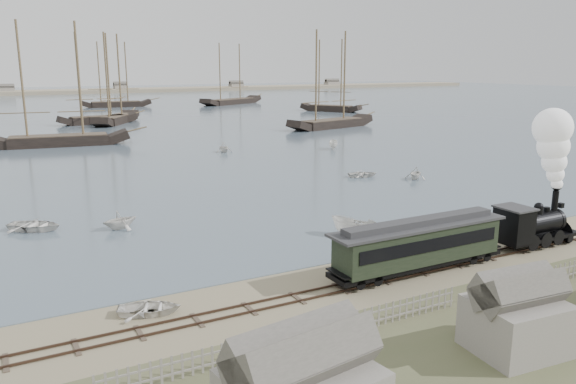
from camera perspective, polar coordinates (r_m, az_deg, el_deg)
name	(u,v)px	position (r m, az deg, el deg)	size (l,w,h in m)	color
ground	(337,275)	(36.16, 5.00, -8.42)	(600.00, 600.00, 0.00)	gray
harbor_water	(49,106)	(199.38, -23.11, 8.07)	(600.00, 336.00, 0.06)	#4A5B6A
rail_track	(355,285)	(34.62, 6.84, -9.39)	(120.00, 1.80, 0.16)	#3E2C22
picket_fence_west	(303,347)	(27.63, 1.54, -15.42)	(19.00, 0.10, 1.20)	gray
picket_fence_east	(571,279)	(39.57, 26.81, -7.91)	(15.00, 0.10, 1.20)	gray
shed_mid	(513,350)	(29.27, 21.92, -14.71)	(4.00, 3.50, 3.60)	gray
far_spit	(30,94)	(279.01, -24.76, 8.99)	(500.00, 20.00, 1.80)	tan
locomotive	(550,186)	(45.06, 25.06, 0.59)	(7.77, 2.90, 9.68)	black
passenger_coach	(419,243)	(36.84, 13.16, -5.07)	(12.71, 2.45, 3.09)	black
beached_dinghy	(149,308)	(31.53, -13.89, -11.38)	(3.35, 2.39, 0.69)	silver
rowboat_0	(35,225)	(49.39, -24.35, -3.09)	(4.25, 3.04, 0.88)	silver
rowboat_1	(120,220)	(47.39, -16.72, -2.71)	(2.88, 2.49, 1.52)	silver
rowboat_2	(354,227)	(43.79, 6.68, -3.56)	(3.76, 1.41, 1.45)	silver
rowboat_3	(363,174)	(67.01, 7.60, 1.83)	(3.48, 2.49, 0.72)	silver
rowboat_4	(416,173)	(66.73, 12.83, 1.90)	(2.76, 2.38, 1.45)	silver
rowboat_5	(333,145)	(88.67, 4.61, 4.80)	(3.53, 1.33, 1.36)	silver
rowboat_7	(224,147)	(85.83, -6.53, 4.54)	(2.88, 2.49, 1.52)	silver
schooner_2	(54,84)	(98.79, -22.68, 10.12)	(22.01, 5.08, 20.00)	black
schooner_3	(114,78)	(133.54, -17.28, 10.98)	(20.41, 4.71, 20.00)	black
schooner_4	(332,79)	(118.63, 4.50, 11.34)	(21.94, 5.06, 20.00)	black
schooner_5	(331,75)	(160.62, 4.42, 11.72)	(17.81, 4.11, 20.00)	black
schooner_8	(114,74)	(185.21, -17.24, 11.34)	(21.20, 4.89, 20.00)	black
schooner_9	(231,74)	(191.41, -5.81, 11.87)	(26.05, 6.01, 20.00)	black
schooner_10	(95,78)	(133.40, -19.02, 10.86)	(17.17, 3.96, 20.00)	black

